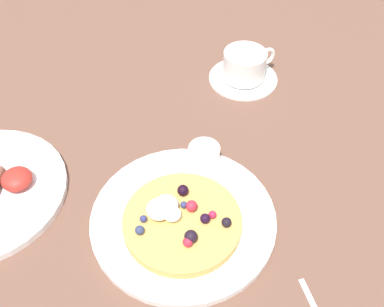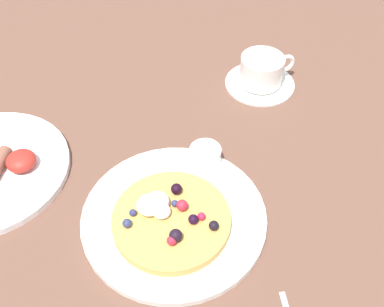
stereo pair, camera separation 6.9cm
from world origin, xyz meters
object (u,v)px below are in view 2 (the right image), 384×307
at_px(pancake_plate, 174,217).
at_px(coffee_saucer, 260,83).
at_px(syrup_ramekin, 205,154).
at_px(coffee_cup, 262,69).

xyz_separation_m(pancake_plate, coffee_saucer, (0.25, 0.27, -0.00)).
bearing_deg(pancake_plate, coffee_saucer, 46.89).
relative_size(pancake_plate, syrup_ramekin, 5.31).
height_order(pancake_plate, coffee_saucer, pancake_plate).
bearing_deg(pancake_plate, syrup_ramekin, 49.83).
relative_size(pancake_plate, coffee_cup, 2.45).
bearing_deg(syrup_ramekin, pancake_plate, -130.17).
height_order(pancake_plate, coffee_cup, coffee_cup).
relative_size(pancake_plate, coffee_saucer, 2.02).
bearing_deg(coffee_saucer, coffee_cup, 3.01).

